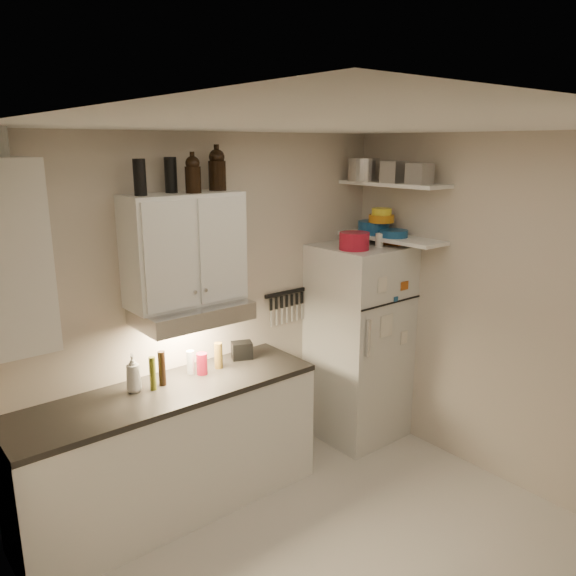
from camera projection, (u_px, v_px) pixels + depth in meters
floor at (349, 570)px, 3.43m from camera, size 3.20×3.00×0.02m
ceiling at (364, 124)px, 2.78m from camera, size 3.20×3.00×0.02m
back_wall at (211, 310)px, 4.24m from camera, size 3.20×0.02×2.60m
left_wall at (57, 475)px, 2.12m from camera, size 0.02×3.00×2.60m
right_wall at (510, 316)px, 4.09m from camera, size 0.02×3.00×2.60m
base_cabinet at (171, 453)px, 3.88m from camera, size 2.10×0.60×0.88m
countertop at (168, 392)px, 3.77m from camera, size 2.10×0.62×0.04m
upper_cabinet at (184, 249)px, 3.79m from camera, size 0.80×0.33×0.75m
side_cabinet at (5, 254)px, 2.96m from camera, size 0.33×0.55×1.00m
range_hood at (192, 313)px, 3.85m from camera, size 0.76×0.46×0.12m
fridge at (359, 342)px, 4.85m from camera, size 0.70×0.68×1.70m
shelf_hi at (393, 184)px, 4.53m from camera, size 0.30×0.95×0.03m
shelf_lo at (391, 238)px, 4.64m from camera, size 0.30×0.95×0.03m
knife_strip at (286, 293)px, 4.64m from camera, size 0.42×0.02×0.03m
dutch_oven at (354, 241)px, 4.44m from camera, size 0.31×0.31×0.14m
book_stack at (393, 240)px, 4.71m from camera, size 0.20×0.24×0.07m
spice_jar at (379, 240)px, 4.57m from camera, size 0.09×0.09×0.11m
stock_pot at (364, 170)px, 4.66m from camera, size 0.26×0.26×0.19m
tin_a at (394, 172)px, 4.45m from camera, size 0.18×0.16×0.17m
tin_b at (420, 174)px, 4.29m from camera, size 0.16×0.16×0.16m
bowl_teal at (374, 227)px, 4.76m from camera, size 0.27×0.27×0.11m
bowl_orange at (381, 219)px, 4.66m from camera, size 0.21×0.21×0.06m
bowl_yellow at (382, 211)px, 4.65m from camera, size 0.17×0.17×0.05m
plates at (394, 233)px, 4.59m from camera, size 0.24×0.24×0.06m
growler_a at (193, 174)px, 3.66m from camera, size 0.12×0.12×0.25m
growler_b at (217, 169)px, 3.87m from camera, size 0.16×0.16×0.29m
thermos_a at (171, 175)px, 3.68m from camera, size 0.08×0.08×0.23m
thermos_b at (140, 177)px, 3.47m from camera, size 0.10×0.10×0.23m
soap_bottle at (133, 371)px, 3.69m from camera, size 0.14×0.14×0.29m
pepper_mill at (218, 355)px, 4.09m from camera, size 0.08×0.08×0.19m
oil_bottle at (153, 373)px, 3.72m from camera, size 0.05×0.05×0.23m
vinegar_bottle at (162, 368)px, 3.79m from camera, size 0.07×0.07×0.24m
clear_bottle at (191, 362)px, 4.00m from camera, size 0.07×0.07×0.17m
red_jar at (202, 364)px, 3.99m from camera, size 0.09×0.09×0.16m
caddy at (242, 350)px, 4.28m from camera, size 0.18×0.16×0.13m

